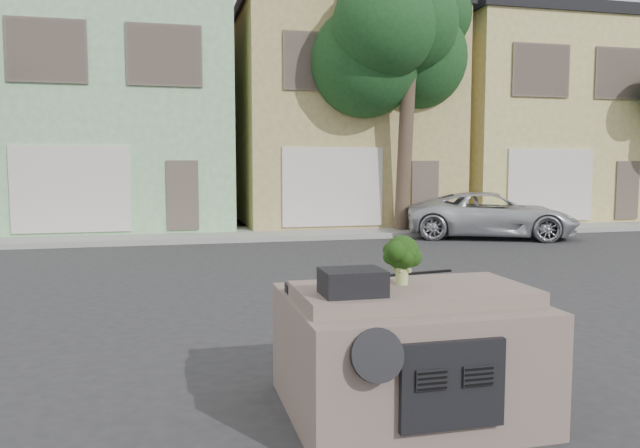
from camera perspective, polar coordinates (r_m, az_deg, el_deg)
name	(u,v)px	position (r m, az deg, el deg)	size (l,w,h in m)	color
ground_plane	(321,324)	(8.42, 0.13, -9.17)	(120.00, 120.00, 0.00)	#303033
sidewalk	(237,234)	(18.63, -7.63, -0.92)	(40.00, 3.00, 0.15)	gray
townhouse_mint	(119,116)	(22.53, -17.88, 9.38)	(7.20, 8.20, 7.55)	#96CC92
townhouse_tan	(333,120)	(23.25, 1.16, 9.51)	(7.20, 8.20, 7.55)	tan
townhouse_beige	(515,123)	(26.19, 17.42, 8.81)	(7.20, 8.20, 7.55)	#CDBF74
silver_pickup	(491,238)	(18.85, 15.34, -1.22)	(2.22, 4.82, 1.34)	silver
tree_near	(405,93)	(19.15, 7.82, 11.77)	(4.40, 4.00, 8.50)	#18401B
car_dashboard	(405,347)	(5.51, 7.77, -11.10)	(2.00, 1.80, 1.12)	#766259
instrument_hump	(352,282)	(4.85, 2.98, -5.32)	(0.48, 0.38, 0.20)	black
wiper_arm	(419,273)	(5.83, 9.04, -4.45)	(0.70, 0.03, 0.02)	black
broccoli	(402,259)	(5.28, 7.52, -3.23)	(0.35, 0.35, 0.43)	black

